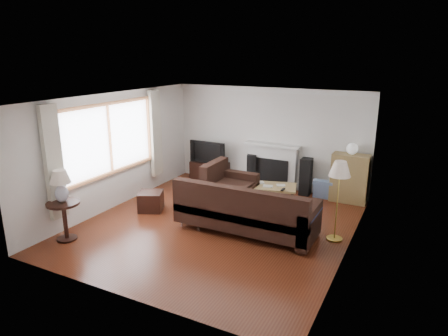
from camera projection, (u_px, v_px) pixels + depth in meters
The scene contains 17 objects.
room at pixel (217, 164), 7.60m from camera, with size 5.10×5.60×2.54m.
window at pixel (110, 139), 8.42m from camera, with size 0.12×2.74×1.54m, color brown.
curtain_near at pixel (53, 163), 7.14m from camera, with size 0.10×0.35×2.10m, color beige.
curtain_far at pixel (156, 134), 9.74m from camera, with size 0.10×0.35×2.10m, color beige.
fireplace at pixel (272, 166), 9.98m from camera, with size 1.40×0.26×1.15m, color white.
tv_stand at pixel (210, 171), 10.69m from camera, with size 1.00×0.45×0.50m, color black.
television at pixel (209, 151), 10.54m from camera, with size 1.01×0.13×0.58m, color black.
speaker_left at pixel (252, 170), 10.17m from camera, with size 0.23×0.28×0.83m, color black.
speaker_right at pixel (306, 177), 9.54m from camera, with size 0.25×0.30×0.89m, color black.
bookshelf at pixel (350, 178), 9.05m from camera, with size 0.81×0.39×1.12m, color olive.
globe_lamp at pixel (352, 149), 8.86m from camera, with size 0.25×0.25×0.25m, color white.
sectional_sofa at pixel (246, 209), 7.53m from camera, with size 2.86×2.09×0.93m, color black.
coffee_table at pixel (269, 195), 8.93m from camera, with size 1.18×0.64×0.46m, color #A3864E.
footstool at pixel (151, 201), 8.63m from camera, with size 0.49×0.49×0.41m, color black.
floor_lamp at pixel (337, 201), 7.11m from camera, with size 0.38×0.38×1.49m, color gold.
side_table at pixel (65, 221), 7.22m from camera, with size 0.58×0.58×0.73m, color black.
table_lamp at pixel (61, 187), 7.04m from camera, with size 0.36×0.36×0.59m, color silver.
Camera 1 is at (3.46, -6.46, 3.28)m, focal length 32.00 mm.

